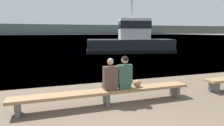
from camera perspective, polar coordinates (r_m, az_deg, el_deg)
The scene contains 7 objects.
water_surface at distance 128.55m, azimuth -18.28°, elevation 7.46°, with size 240.00×240.00×0.00m, color teal.
far_shoreline at distance 193.67m, azimuth -18.57°, elevation 9.10°, with size 600.00×12.00×8.85m, color #4C4C42.
bench_main at distance 6.32m, azimuth -1.65°, elevation -8.51°, with size 5.69×0.53×0.48m.
person_left at distance 6.24m, azimuth -0.53°, elevation -3.92°, with size 0.45×0.41×1.00m.
person_right at distance 6.39m, azimuth 3.57°, elevation -3.24°, with size 0.45×0.42×1.06m.
shopping_bag at distance 6.66m, azimuth 7.23°, elevation -5.80°, with size 0.26×0.20×0.24m.
tugboat_red at distance 22.24m, azimuth 5.45°, elevation 6.00°, with size 9.98×5.16×5.72m.
Camera 1 is at (-1.38, -2.62, 2.28)m, focal length 32.00 mm.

